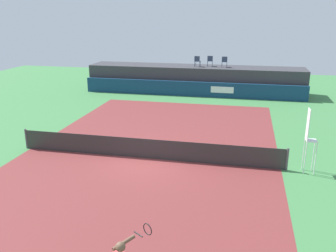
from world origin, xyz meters
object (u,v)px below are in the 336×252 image
(net_post_near, at_px, (26,139))
(tennis_ball, at_px, (172,145))
(spectator_chair_left, at_px, (210,60))
(spectator_chair_far_left, at_px, (197,61))
(net_post_far, at_px, (287,159))
(spectator_chair_center, at_px, (225,61))
(umpire_chair, at_px, (309,136))

(net_post_near, distance_m, tennis_ball, 7.25)
(spectator_chair_left, xyz_separation_m, net_post_near, (-7.43, -15.36, -2.19))
(spectator_chair_left, distance_m, tennis_ball, 13.71)
(spectator_chair_left, height_order, tennis_ball, spectator_chair_left)
(spectator_chair_left, relative_size, net_post_near, 0.89)
(spectator_chair_far_left, xyz_separation_m, net_post_far, (5.98, -14.99, -2.19))
(spectator_chair_center, relative_size, net_post_near, 0.89)
(umpire_chair, bearing_deg, spectator_chair_center, 106.64)
(net_post_near, xyz_separation_m, net_post_far, (12.40, 0.00, 0.00))
(spectator_chair_center, height_order, tennis_ball, spectator_chair_center)
(net_post_far, bearing_deg, net_post_near, 180.00)
(net_post_near, bearing_deg, spectator_chair_far_left, 66.82)
(spectator_chair_left, bearing_deg, net_post_far, -72.08)
(umpire_chair, height_order, tennis_ball, umpire_chair)
(spectator_chair_center, distance_m, tennis_ball, 13.54)
(umpire_chair, xyz_separation_m, net_post_far, (-0.76, 0.01, -1.09))
(spectator_chair_far_left, distance_m, spectator_chair_left, 1.08)
(net_post_near, distance_m, net_post_far, 12.40)
(spectator_chair_center, xyz_separation_m, tennis_ball, (-1.67, -13.17, -2.66))
(umpire_chair, relative_size, tennis_ball, 40.59)
(net_post_near, xyz_separation_m, tennis_ball, (6.97, 1.92, -0.46))
(spectator_chair_far_left, height_order, tennis_ball, spectator_chair_far_left)
(umpire_chair, distance_m, tennis_ball, 6.66)
(spectator_chair_far_left, distance_m, tennis_ball, 13.34)
(spectator_chair_center, relative_size, umpire_chair, 0.32)
(net_post_near, height_order, tennis_ball, net_post_near)
(spectator_chair_center, xyz_separation_m, umpire_chair, (4.52, -15.10, -1.11))
(tennis_ball, bearing_deg, spectator_chair_far_left, 92.43)
(spectator_chair_center, bearing_deg, umpire_chair, -73.36)
(spectator_chair_left, height_order, spectator_chair_center, same)
(spectator_chair_left, distance_m, umpire_chair, 16.44)
(umpire_chair, bearing_deg, net_post_far, 179.56)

